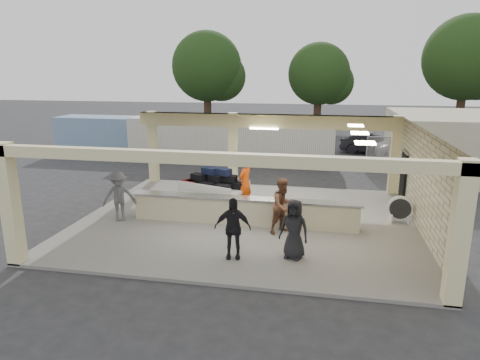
% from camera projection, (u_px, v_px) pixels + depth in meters
% --- Properties ---
extents(ground, '(120.00, 120.00, 0.00)m').
position_uv_depth(ground, '(246.00, 222.00, 15.80)').
color(ground, '#242426').
rests_on(ground, ground).
extents(pavilion, '(12.01, 10.00, 3.55)m').
position_uv_depth(pavilion, '(255.00, 182.00, 16.06)').
color(pavilion, slate).
rests_on(pavilion, ground).
extents(baggage_counter, '(8.20, 0.58, 0.98)m').
position_uv_depth(baggage_counter, '(244.00, 211.00, 15.18)').
color(baggage_counter, '#BFB68F').
rests_on(baggage_counter, pavilion).
extents(luggage_cart, '(2.92, 2.32, 1.49)m').
position_uv_depth(luggage_cart, '(213.00, 184.00, 17.55)').
color(luggage_cart, silver).
rests_on(luggage_cart, pavilion).
extents(drum_fan, '(0.86, 0.47, 0.93)m').
position_uv_depth(drum_fan, '(400.00, 208.00, 15.45)').
color(drum_fan, silver).
rests_on(drum_fan, pavilion).
extents(baggage_handler, '(0.65, 0.80, 1.93)m').
position_uv_depth(baggage_handler, '(245.00, 182.00, 17.20)').
color(baggage_handler, '#D9450B').
rests_on(baggage_handler, pavilion).
extents(passenger_a, '(0.94, 0.93, 1.89)m').
position_uv_depth(passenger_a, '(283.00, 206.00, 14.27)').
color(passenger_a, brown).
rests_on(passenger_a, pavilion).
extents(passenger_b, '(1.11, 0.54, 1.82)m').
position_uv_depth(passenger_b, '(233.00, 228.00, 12.33)').
color(passenger_b, black).
rests_on(passenger_b, pavilion).
extents(passenger_c, '(1.24, 0.92, 1.84)m').
position_uv_depth(passenger_c, '(119.00, 196.00, 15.44)').
color(passenger_c, '#4F4F54').
rests_on(passenger_c, pavilion).
extents(passenger_d, '(0.93, 0.57, 1.76)m').
position_uv_depth(passenger_d, '(294.00, 229.00, 12.32)').
color(passenger_d, black).
rests_on(passenger_d, pavilion).
extents(car_white_a, '(4.90, 2.36, 1.39)m').
position_uv_depth(car_white_a, '(418.00, 150.00, 26.27)').
color(car_white_a, silver).
rests_on(car_white_a, ground).
extents(car_white_b, '(4.71, 2.67, 1.40)m').
position_uv_depth(car_white_b, '(475.00, 153.00, 25.37)').
color(car_white_b, silver).
rests_on(car_white_b, ground).
extents(car_dark, '(4.44, 2.32, 1.41)m').
position_uv_depth(car_dark, '(374.00, 144.00, 28.65)').
color(car_dark, black).
rests_on(car_dark, ground).
extents(container_white, '(12.35, 2.60, 2.67)m').
position_uv_depth(container_white, '(231.00, 140.00, 25.90)').
color(container_white, silver).
rests_on(container_white, ground).
extents(container_blue, '(9.51, 2.42, 2.46)m').
position_uv_depth(container_blue, '(127.00, 136.00, 28.50)').
color(container_blue, '#7592BC').
rests_on(container_blue, ground).
extents(tree_left, '(6.60, 6.30, 9.00)m').
position_uv_depth(tree_left, '(211.00, 69.00, 38.83)').
color(tree_left, '#382619').
rests_on(tree_left, ground).
extents(tree_mid, '(6.00, 5.60, 8.00)m').
position_uv_depth(tree_mid, '(322.00, 76.00, 39.02)').
color(tree_mid, '#382619').
rests_on(tree_mid, ground).
extents(tree_right, '(7.20, 7.00, 10.00)m').
position_uv_depth(tree_right, '(470.00, 61.00, 35.53)').
color(tree_right, '#382619').
rests_on(tree_right, ground).
extents(adjacent_building, '(6.00, 8.00, 3.20)m').
position_uv_depth(adjacent_building, '(452.00, 144.00, 23.14)').
color(adjacent_building, beige).
rests_on(adjacent_building, ground).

